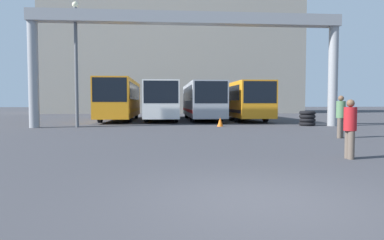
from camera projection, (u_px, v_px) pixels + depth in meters
ground_plane at (263, 202)px, 5.29m from camera, size 200.00×200.00×0.00m
building_backdrop at (174, 56)px, 50.48m from camera, size 35.17×12.00×16.72m
overhead_gantry at (189, 36)px, 20.96m from camera, size 19.13×0.80×7.01m
bus_slot_0 at (120, 98)px, 28.53m from camera, size 2.54×11.13×3.30m
bus_slot_1 at (162, 99)px, 29.24m from camera, size 2.60×11.98×3.10m
bus_slot_2 at (201, 99)px, 29.61m from camera, size 2.53×12.15×3.08m
bus_slot_3 at (242, 99)px, 29.28m from camera, size 2.60×10.92×3.10m
pedestrian_near_center at (341, 116)px, 14.58m from camera, size 0.38×0.38×1.82m
pedestrian_near_right at (350, 127)px, 9.25m from camera, size 0.34×0.34×1.61m
traffic_cone at (220, 122)px, 21.54m from camera, size 0.38×0.38×0.57m
tire_stack at (307, 118)px, 22.26m from camera, size 1.04×1.04×0.96m
lamp_post at (76, 59)px, 20.57m from camera, size 0.36×0.36×7.53m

